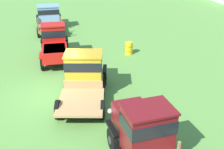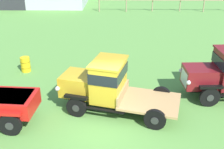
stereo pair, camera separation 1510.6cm
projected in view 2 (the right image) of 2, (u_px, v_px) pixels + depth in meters
ground_plane at (104, 126)px, 11.24m from camera, size 240.00×240.00×0.00m
paddock_fence at (165, 3)px, 30.28m from camera, size 14.27×0.59×1.35m
vintage_truck_midrow_center at (105, 84)px, 12.03m from camera, size 5.47×3.22×2.27m
oil_drum_beside_row at (26, 64)px, 15.97m from camera, size 0.56×0.56×0.86m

